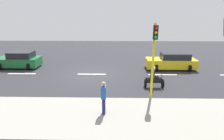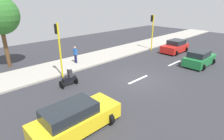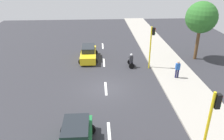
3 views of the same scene
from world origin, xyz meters
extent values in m
cube|color=#2D2D33|center=(0.00, 0.00, -0.05)|extent=(40.00, 60.00, 0.10)
cube|color=#9E998E|center=(7.00, 0.00, 0.07)|extent=(4.00, 60.00, 0.15)
cube|color=white|center=(0.00, -6.00, 0.01)|extent=(0.20, 2.40, 0.01)
cube|color=white|center=(0.00, 0.00, 0.01)|extent=(0.20, 2.40, 0.01)
cube|color=white|center=(0.00, 6.00, 0.01)|extent=(0.20, 2.40, 0.01)
cube|color=yellow|center=(-1.76, 7.10, 0.56)|extent=(1.72, 4.45, 0.80)
cube|color=#1E2328|center=(-1.76, 7.46, 1.24)|extent=(1.44, 2.49, 0.56)
cylinder|color=black|center=(-1.01, 5.63, 0.32)|extent=(0.64, 0.22, 0.64)
cylinder|color=black|center=(-2.51, 5.63, 0.32)|extent=(0.64, 0.22, 0.64)
cylinder|color=black|center=(-1.01, 8.57, 0.32)|extent=(0.64, 0.22, 0.64)
cylinder|color=black|center=(-2.51, 8.57, 0.32)|extent=(0.64, 0.22, 0.64)
cube|color=#1E7238|center=(-1.97, -7.15, 0.56)|extent=(1.81, 3.87, 0.80)
cube|color=#1E2328|center=(-1.97, -6.84, 1.24)|extent=(1.52, 2.17, 0.56)
cylinder|color=black|center=(-1.18, -8.42, 0.32)|extent=(0.64, 0.22, 0.64)
cylinder|color=black|center=(-2.77, -8.42, 0.32)|extent=(0.64, 0.22, 0.64)
cylinder|color=black|center=(-1.18, -5.87, 0.32)|extent=(0.64, 0.22, 0.64)
cylinder|color=black|center=(-2.77, -5.87, 0.32)|extent=(0.64, 0.22, 0.64)
cylinder|color=black|center=(2.89, 5.33, 0.30)|extent=(0.60, 0.10, 0.60)
cylinder|color=black|center=(2.89, 4.13, 0.30)|extent=(0.60, 0.10, 0.60)
cube|color=black|center=(2.89, 4.68, 0.55)|extent=(0.28, 1.10, 0.36)
sphere|color=black|center=(2.89, 4.88, 0.73)|extent=(0.32, 0.32, 0.32)
cylinder|color=black|center=(2.89, 5.23, 0.90)|extent=(0.55, 0.04, 0.04)
cube|color=#333338|center=(2.89, 4.58, 1.00)|extent=(0.36, 0.24, 0.60)
sphere|color=silver|center=(2.89, 4.63, 1.40)|extent=(0.26, 0.26, 0.26)
cylinder|color=#1E1E4C|center=(6.74, 1.47, 0.57)|extent=(0.16, 0.16, 0.85)
cylinder|color=#1E1E4C|center=(6.94, 1.47, 0.57)|extent=(0.16, 0.16, 0.85)
cube|color=#2659B2|center=(6.84, 1.47, 1.30)|extent=(0.40, 0.24, 0.60)
sphere|color=tan|center=(6.84, 1.47, 1.73)|extent=(0.22, 0.22, 0.22)
cylinder|color=yellow|center=(4.75, 4.19, 2.25)|extent=(0.14, 0.14, 4.50)
cube|color=black|center=(4.97, 4.19, 4.00)|extent=(0.24, 0.24, 0.76)
sphere|color=red|center=(5.09, 4.19, 4.24)|extent=(0.16, 0.16, 0.16)
sphere|color=#F2A50C|center=(5.09, 4.19, 4.00)|extent=(0.16, 0.16, 0.16)
sphere|color=green|center=(5.09, 4.19, 3.76)|extent=(0.16, 0.16, 0.16)
camera|label=1|loc=(15.51, 2.07, 5.02)|focal=30.87mm
camera|label=2|loc=(-8.30, 11.05, 6.05)|focal=29.20mm
camera|label=3|loc=(-0.51, -17.23, 9.61)|focal=35.62mm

